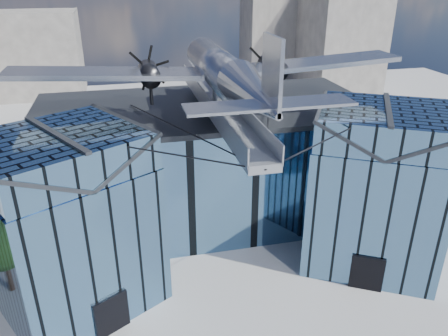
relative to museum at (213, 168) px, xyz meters
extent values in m
plane|color=gray|center=(0.00, -5.82, -5.54)|extent=(120.00, 120.00, 0.00)
cube|color=teal|center=(0.00, 3.18, -0.79)|extent=(28.00, 14.00, 9.50)
cube|color=#25282C|center=(0.00, 3.18, 4.16)|extent=(28.00, 14.00, 0.40)
cube|color=teal|center=(-10.50, -6.82, -0.79)|extent=(11.79, 11.43, 9.50)
cube|color=teal|center=(-10.50, -6.82, 5.06)|extent=(11.56, 11.20, 2.20)
cube|color=#25282C|center=(-12.45, -7.94, 5.06)|extent=(7.98, 9.23, 2.40)
cube|color=#25282C|center=(-8.55, -5.69, 5.06)|extent=(7.98, 9.23, 2.40)
cube|color=#25282C|center=(-10.50, -6.82, 6.21)|extent=(4.30, 7.10, 0.18)
cube|color=black|center=(-8.48, -10.33, -4.24)|extent=(2.03, 1.32, 2.60)
cube|color=black|center=(-6.60, -4.57, -0.79)|extent=(0.34, 0.34, 9.50)
cube|color=teal|center=(10.50, -6.82, -0.79)|extent=(11.79, 11.43, 9.50)
cube|color=teal|center=(10.50, -6.82, 5.06)|extent=(11.56, 11.20, 2.20)
cube|color=#25282C|center=(8.55, -5.69, 5.06)|extent=(7.98, 9.23, 2.40)
cube|color=#25282C|center=(12.45, -7.94, 5.06)|extent=(7.98, 9.23, 2.40)
cube|color=#25282C|center=(10.50, -6.82, 6.21)|extent=(4.30, 7.10, 0.18)
cube|color=black|center=(8.48, -10.33, -4.24)|extent=(2.03, 1.32, 2.60)
cube|color=black|center=(6.60, -4.57, -0.79)|extent=(0.34, 0.34, 9.50)
cube|color=#92979F|center=(0.00, -2.32, 5.56)|extent=(1.80, 21.00, 0.50)
cube|color=#92979F|center=(-0.90, -2.32, 6.21)|extent=(0.08, 21.00, 1.10)
cube|color=#92979F|center=(0.90, -2.32, 6.21)|extent=(0.08, 21.00, 1.10)
cylinder|color=#92979F|center=(0.00, 7.18, 4.89)|extent=(0.44, 0.44, 1.35)
cylinder|color=#92979F|center=(0.00, 1.18, 4.89)|extent=(0.44, 0.44, 1.35)
cylinder|color=#92979F|center=(0.00, -2.82, 4.89)|extent=(0.44, 0.44, 1.35)
cylinder|color=#92979F|center=(0.00, -1.82, 6.51)|extent=(0.70, 0.70, 1.40)
cylinder|color=black|center=(-5.25, -9.82, 5.86)|extent=(10.55, 6.08, 0.69)
cylinder|color=black|center=(5.25, -9.82, 5.86)|extent=(10.55, 6.08, 0.69)
cylinder|color=black|center=(-3.00, -4.32, 5.01)|extent=(6.09, 17.04, 1.19)
cylinder|color=black|center=(3.00, -4.32, 5.01)|extent=(6.09, 17.04, 1.19)
cylinder|color=#A0A4AD|center=(0.00, -1.82, 8.46)|extent=(2.50, 11.00, 2.50)
sphere|color=#A0A4AD|center=(0.00, 3.68, 8.46)|extent=(2.50, 2.50, 2.50)
cube|color=black|center=(0.00, 2.68, 9.15)|extent=(1.60, 1.40, 0.50)
cone|color=#A0A4AD|center=(0.00, -10.82, 8.76)|extent=(2.50, 7.00, 2.50)
cube|color=#A0A4AD|center=(0.00, -13.12, 10.36)|extent=(0.18, 2.40, 3.40)
cube|color=#A0A4AD|center=(0.00, -13.02, 8.96)|extent=(8.00, 1.80, 0.14)
cube|color=#A0A4AD|center=(-7.00, -0.82, 8.16)|extent=(14.00, 3.20, 1.08)
cylinder|color=black|center=(-4.60, -0.22, 7.91)|extent=(1.44, 3.20, 1.44)
cone|color=black|center=(-4.60, 1.58, 7.91)|extent=(0.70, 0.70, 0.70)
cube|color=black|center=(-4.60, 1.73, 7.91)|extent=(1.05, 0.06, 3.33)
cube|color=black|center=(-4.60, 1.73, 7.91)|extent=(2.53, 0.06, 2.53)
cube|color=black|center=(-4.60, 1.73, 7.91)|extent=(3.33, 0.06, 1.05)
cylinder|color=black|center=(-4.60, -0.82, 6.69)|extent=(0.24, 0.24, 1.75)
cube|color=#A0A4AD|center=(7.00, -0.82, 8.16)|extent=(14.00, 3.20, 1.08)
cylinder|color=black|center=(4.60, -0.22, 7.91)|extent=(1.44, 3.20, 1.44)
cone|color=black|center=(4.60, 1.58, 7.91)|extent=(0.70, 0.70, 0.70)
cube|color=black|center=(4.60, 1.73, 7.91)|extent=(1.05, 0.06, 3.33)
cube|color=black|center=(4.60, 1.73, 7.91)|extent=(2.53, 0.06, 2.53)
cube|color=black|center=(4.60, 1.73, 7.91)|extent=(3.33, 0.06, 1.05)
cylinder|color=black|center=(4.60, -0.82, 6.69)|extent=(0.24, 0.24, 1.75)
cube|color=gray|center=(32.00, 42.18, 3.46)|extent=(12.00, 14.00, 18.00)
cube|color=gray|center=(-20.00, 49.18, 1.46)|extent=(14.00, 10.00, 14.00)
cube|color=gray|center=(22.00, 52.18, 7.46)|extent=(9.00, 9.00, 26.00)
camera|label=1|loc=(-6.55, -31.50, 14.64)|focal=35.00mm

